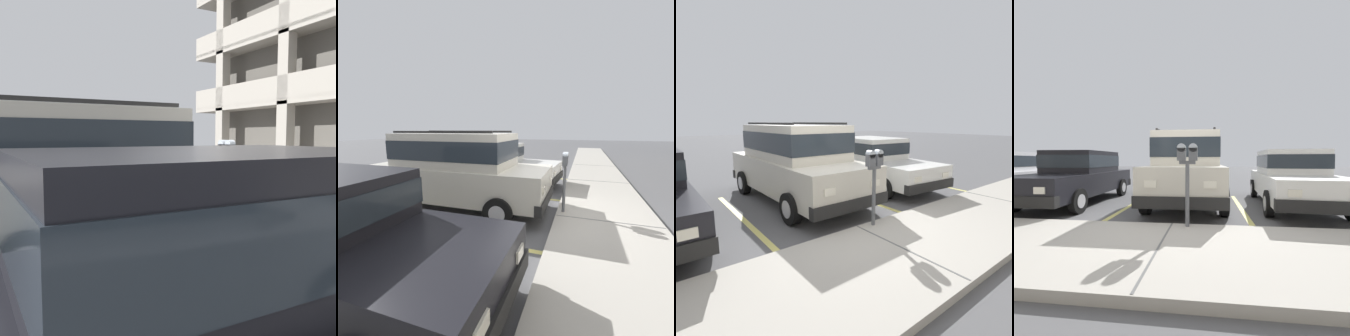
{
  "view_description": "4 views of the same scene",
  "coord_description": "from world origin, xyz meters",
  "views": [
    {
      "loc": [
        4.84,
        -3.54,
        1.61
      ],
      "look_at": [
        0.18,
        -1.03,
        1.16
      ],
      "focal_mm": 40.0,
      "sensor_mm": 36.0,
      "label": 1
    },
    {
      "loc": [
        5.02,
        0.73,
        2.08
      ],
      "look_at": [
        -0.25,
        -1.09,
        1.11
      ],
      "focal_mm": 24.0,
      "sensor_mm": 36.0,
      "label": 2
    },
    {
      "loc": [
        3.03,
        3.75,
        2.05
      ],
      "look_at": [
        -0.33,
        -0.61,
        1.08
      ],
      "focal_mm": 28.0,
      "sensor_mm": 36.0,
      "label": 3
    },
    {
      "loc": [
        -0.65,
        4.19,
        1.27
      ],
      "look_at": [
        -0.08,
        -0.66,
        1.1
      ],
      "focal_mm": 24.0,
      "sensor_mm": 36.0,
      "label": 4
    }
  ],
  "objects": [
    {
      "name": "ground_plane",
      "position": [
        0.0,
        0.0,
        -0.05
      ],
      "size": [
        80.0,
        80.0,
        0.1
      ],
      "color": "#565659"
    },
    {
      "name": "sidewalk",
      "position": [
        0.0,
        1.3,
        0.06
      ],
      "size": [
        40.0,
        2.2,
        0.12
      ],
      "color": "#ADA89E",
      "rests_on": "ground_plane"
    },
    {
      "name": "parking_stall_lines",
      "position": [
        1.5,
        -1.4,
        0.0
      ],
      "size": [
        12.12,
        4.8,
        0.01
      ],
      "color": "#DBD16B",
      "rests_on": "ground_plane"
    },
    {
      "name": "silver_suv",
      "position": [
        -0.09,
        -2.39,
        1.09
      ],
      "size": [
        2.06,
        4.8,
        2.03
      ],
      "rotation": [
        0.0,
        0.0,
        0.01
      ],
      "color": "beige",
      "rests_on": "ground_plane"
    },
    {
      "name": "red_sedan",
      "position": [
        -2.93,
        -2.37,
        0.82
      ],
      "size": [
        2.08,
        4.6,
        1.54
      ],
      "rotation": [
        0.0,
        0.0,
        -0.08
      ],
      "color": "silver",
      "rests_on": "ground_plane"
    },
    {
      "name": "parking_meter_near",
      "position": [
        -0.29,
        0.35,
        1.19
      ],
      "size": [
        0.35,
        0.12,
        1.43
      ],
      "color": "#595B60",
      "rests_on": "sidewalk"
    }
  ]
}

